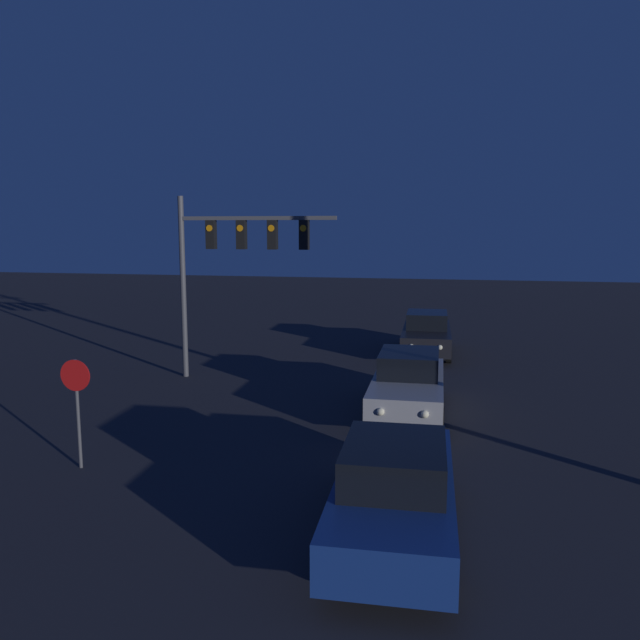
{
  "coord_description": "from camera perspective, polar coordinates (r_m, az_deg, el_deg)",
  "views": [
    {
      "loc": [
        2.94,
        -0.29,
        4.83
      ],
      "look_at": [
        0.0,
        13.72,
        2.71
      ],
      "focal_mm": 35.0,
      "sensor_mm": 36.0,
      "label": 1
    }
  ],
  "objects": [
    {
      "name": "car_near",
      "position": [
        10.14,
        6.85,
        -15.09
      ],
      "size": [
        1.95,
        4.92,
        1.61
      ],
      "rotation": [
        0.0,
        0.0,
        0.03
      ],
      "color": "navy",
      "rests_on": "ground_plane"
    },
    {
      "name": "car_mid",
      "position": [
        16.55,
        8.08,
        -5.78
      ],
      "size": [
        1.9,
        4.91,
        1.61
      ],
      "rotation": [
        0.0,
        0.0,
        3.16
      ],
      "color": "#99999E",
      "rests_on": "ground_plane"
    },
    {
      "name": "car_far",
      "position": [
        24.39,
        9.71,
        -1.23
      ],
      "size": [
        1.94,
        4.92,
        1.61
      ],
      "rotation": [
        0.0,
        0.0,
        3.17
      ],
      "color": "black",
      "rests_on": "ground_plane"
    },
    {
      "name": "traffic_signal_mast",
      "position": [
        19.89,
        -8.16,
        6.23
      ],
      "size": [
        5.11,
        0.3,
        5.83
      ],
      "color": "#4C4C51",
      "rests_on": "ground_plane"
    },
    {
      "name": "stop_sign",
      "position": [
        13.45,
        -21.37,
        -6.31
      ],
      "size": [
        0.64,
        0.07,
        2.25
      ],
      "color": "#4C4C51",
      "rests_on": "ground_plane"
    }
  ]
}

